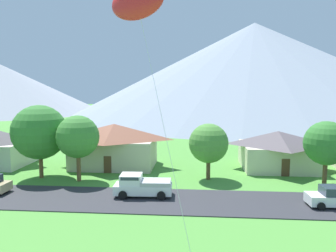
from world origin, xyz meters
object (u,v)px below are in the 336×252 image
house_right_center (114,144)px  tree_near_right (40,132)px  tree_left_of_center (209,143)px  pickup_truck_white_west_side (142,185)px  kite_flyer_with_kite (137,2)px  tree_center (78,137)px  house_leftmost (278,149)px  parked_car_white_west_end (334,197)px  tree_right_of_center (326,143)px

house_right_center → tree_near_right: tree_near_right is taller
tree_left_of_center → pickup_truck_white_west_side: tree_left_of_center is taller
tree_left_of_center → kite_flyer_with_kite: bearing=-107.5°
house_right_center → tree_left_of_center: 12.66m
tree_left_of_center → kite_flyer_with_kite: size_ratio=0.38×
house_right_center → tree_center: 7.40m
house_leftmost → tree_center: tree_center is taller
house_right_center → parked_car_white_west_end: house_right_center is taller
kite_flyer_with_kite → tree_center: bearing=122.9°
house_right_center → kite_flyer_with_kite: bearing=-71.9°
parked_car_white_west_end → pickup_truck_white_west_side: bearing=175.4°
parked_car_white_west_end → pickup_truck_white_west_side: 16.37m
parked_car_white_west_end → pickup_truck_white_west_side: size_ratio=0.81×
house_leftmost → tree_left_of_center: (-8.68, -5.72, 1.55)m
tree_right_of_center → kite_flyer_with_kite: 24.24m
tree_center → pickup_truck_white_west_side: 9.47m
house_leftmost → parked_car_white_west_end: house_leftmost is taller
parked_car_white_west_end → house_right_center: bearing=149.8°
pickup_truck_white_west_side → kite_flyer_with_kite: 16.59m
tree_right_of_center → tree_near_right: (-30.06, 0.38, 0.74)m
house_leftmost → tree_left_of_center: tree_left_of_center is taller
tree_left_of_center → parked_car_white_west_end: 12.97m
house_leftmost → house_right_center: 20.28m
tree_right_of_center → pickup_truck_white_west_side: tree_right_of_center is taller
pickup_truck_white_west_side → parked_car_white_west_end: bearing=-4.6°
house_leftmost → parked_car_white_west_end: (1.37, -13.31, -1.53)m
tree_center → tree_right_of_center: (25.46, 0.54, -0.42)m
house_right_center → tree_right_of_center: size_ratio=1.64×
tree_center → kite_flyer_with_kite: kite_flyer_with_kite is taller
house_leftmost → kite_flyer_with_kite: (-13.58, -21.23, 12.38)m
tree_left_of_center → pickup_truck_white_west_side: size_ratio=1.15×
tree_left_of_center → tree_right_of_center: 11.78m
house_right_center → tree_right_of_center: bearing=-15.0°
tree_near_right → parked_car_white_west_end: bearing=-13.3°
house_right_center → parked_car_white_west_end: bearing=-30.2°
house_leftmost → kite_flyer_with_kite: 28.08m
house_leftmost → tree_center: 23.79m
pickup_truck_white_west_side → kite_flyer_with_kite: size_ratio=0.33×
tree_left_of_center → parked_car_white_west_end: size_ratio=1.42×
house_leftmost → tree_center: (-22.44, -7.53, 2.37)m
tree_near_right → tree_center: bearing=-11.3°
pickup_truck_white_west_side → tree_center: bearing=149.2°
tree_left_of_center → tree_right_of_center: tree_right_of_center is taller
house_leftmost → house_right_center: bearing=-177.9°
tree_center → tree_near_right: size_ratio=0.87×
tree_right_of_center → pickup_truck_white_west_side: bearing=-164.4°
house_leftmost → tree_right_of_center: (3.03, -6.99, 1.94)m
parked_car_white_west_end → kite_flyer_with_kite: size_ratio=0.27×
tree_left_of_center → tree_right_of_center: bearing=-6.2°
tree_center → kite_flyer_with_kite: bearing=-57.1°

